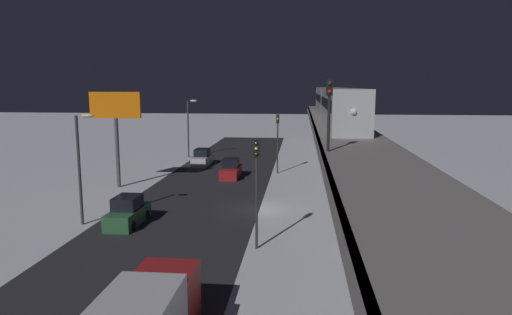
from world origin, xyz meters
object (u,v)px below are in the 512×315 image
object	(u,v)px
traffic_light_mid	(278,135)
sedan_red	(231,170)
subway_train	(335,103)
sedan_green	(128,213)
commercial_billboard	(116,115)
rail_signal	(329,102)
sedan_white	(202,158)
traffic_light_near	(257,179)

from	to	relation	value
traffic_light_mid	sedan_red	bearing A→B (deg)	29.98
subway_train	sedan_green	world-z (taller)	subway_train
sedan_green	commercial_billboard	size ratio (longest dim) A/B	0.50
subway_train	rail_signal	distance (m)	24.90
subway_train	rail_signal	world-z (taller)	rail_signal
rail_signal	sedan_green	size ratio (longest dim) A/B	0.89
subway_train	sedan_green	distance (m)	26.89
traffic_light_mid	rail_signal	bearing A→B (deg)	99.78
sedan_green	sedan_red	bearing A→B (deg)	-105.34
sedan_green	sedan_white	distance (m)	23.85
rail_signal	sedan_white	size ratio (longest dim) A/B	0.86
rail_signal	traffic_light_mid	xyz separation A→B (m)	(4.01, -23.30, -4.35)
sedan_red	commercial_billboard	distance (m)	12.81
sedan_red	commercial_billboard	world-z (taller)	commercial_billboard
subway_train	sedan_green	size ratio (longest dim) A/B	8.22
sedan_red	sedan_white	bearing A→B (deg)	123.02
commercial_billboard	sedan_white	bearing A→B (deg)	-112.54
traffic_light_mid	subway_train	bearing A→B (deg)	-166.15
rail_signal	subway_train	bearing A→B (deg)	-94.77
traffic_light_near	commercial_billboard	size ratio (longest dim) A/B	0.72
rail_signal	sedan_red	xyz separation A→B (m)	(8.71, -20.59, -7.74)
subway_train	sedan_white	xyz separation A→B (m)	(15.38, -2.87, -6.80)
rail_signal	sedan_white	distance (m)	31.66
subway_train	traffic_light_mid	world-z (taller)	subway_train
sedan_green	commercial_billboard	xyz separation A→B (m)	(5.25, -11.21, 6.04)
rail_signal	commercial_billboard	world-z (taller)	rail_signal
sedan_green	traffic_light_mid	distance (m)	21.85
sedan_green	sedan_red	world-z (taller)	same
subway_train	traffic_light_near	bearing A→B (deg)	76.26
traffic_light_mid	commercial_billboard	size ratio (longest dim) A/B	0.72
rail_signal	traffic_light_near	world-z (taller)	rail_signal
traffic_light_near	sedan_white	bearing A→B (deg)	-71.47
traffic_light_near	traffic_light_mid	size ratio (longest dim) A/B	1.00
traffic_light_near	rail_signal	bearing A→B (deg)	-178.86
rail_signal	sedan_green	distance (m)	15.88
sedan_white	traffic_light_mid	distance (m)	10.82
sedan_green	commercial_billboard	world-z (taller)	commercial_billboard
traffic_light_near	traffic_light_mid	distance (m)	23.38
subway_train	commercial_billboard	distance (m)	22.84
rail_signal	sedan_red	distance (m)	23.66
commercial_billboard	traffic_light_near	bearing A→B (deg)	133.92
rail_signal	sedan_red	bearing A→B (deg)	-67.06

